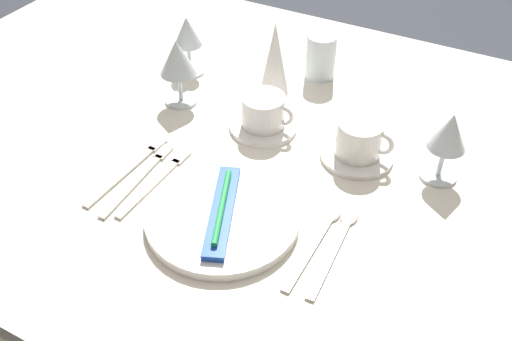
{
  "coord_description": "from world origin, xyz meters",
  "views": [
    {
      "loc": [
        0.37,
        -0.78,
        1.42
      ],
      "look_at": [
        0.01,
        -0.11,
        0.76
      ],
      "focal_mm": 39.56,
      "sensor_mm": 36.0,
      "label": 1
    }
  ],
  "objects_px": {
    "fork_outer": "(158,179)",
    "wine_glass_centre": "(187,35)",
    "spoon_soup": "(319,236)",
    "coffee_cup_right": "(360,139)",
    "drink_tumbler": "(321,59)",
    "spoon_dessert": "(338,240)",
    "wine_glass_left": "(449,135)",
    "coffee_cup_left": "(264,111)",
    "fork_inner": "(141,176)",
    "napkin_folded": "(275,59)",
    "dinner_plate": "(222,217)",
    "fork_salad": "(131,168)",
    "wine_glass_right": "(177,60)",
    "toothbrush_package": "(222,210)"
  },
  "relations": [
    {
      "from": "fork_salad",
      "to": "wine_glass_centre",
      "type": "xyz_separation_m",
      "value": [
        -0.09,
        0.34,
        0.09
      ]
    },
    {
      "from": "spoon_dessert",
      "to": "coffee_cup_right",
      "type": "relative_size",
      "value": 1.89
    },
    {
      "from": "spoon_dessert",
      "to": "wine_glass_left",
      "type": "distance_m",
      "value": 0.27
    },
    {
      "from": "coffee_cup_right",
      "to": "drink_tumbler",
      "type": "bearing_deg",
      "value": 126.98
    },
    {
      "from": "spoon_soup",
      "to": "wine_glass_left",
      "type": "xyz_separation_m",
      "value": [
        0.13,
        0.24,
        0.09
      ]
    },
    {
      "from": "wine_glass_centre",
      "to": "dinner_plate",
      "type": "bearing_deg",
      "value": -50.84
    },
    {
      "from": "wine_glass_centre",
      "to": "spoon_soup",
      "type": "bearing_deg",
      "value": -35.87
    },
    {
      "from": "fork_outer",
      "to": "napkin_folded",
      "type": "relative_size",
      "value": 1.23
    },
    {
      "from": "fork_salad",
      "to": "wine_glass_centre",
      "type": "height_order",
      "value": "wine_glass_centre"
    },
    {
      "from": "fork_inner",
      "to": "spoon_soup",
      "type": "distance_m",
      "value": 0.35
    },
    {
      "from": "wine_glass_right",
      "to": "drink_tumbler",
      "type": "bearing_deg",
      "value": 46.66
    },
    {
      "from": "toothbrush_package",
      "to": "fork_inner",
      "type": "distance_m",
      "value": 0.19
    },
    {
      "from": "wine_glass_left",
      "to": "drink_tumbler",
      "type": "distance_m",
      "value": 0.4
    },
    {
      "from": "coffee_cup_left",
      "to": "wine_glass_left",
      "type": "bearing_deg",
      "value": 2.78
    },
    {
      "from": "fork_inner",
      "to": "coffee_cup_left",
      "type": "height_order",
      "value": "coffee_cup_left"
    },
    {
      "from": "toothbrush_package",
      "to": "spoon_soup",
      "type": "relative_size",
      "value": 1.03
    },
    {
      "from": "drink_tumbler",
      "to": "napkin_folded",
      "type": "bearing_deg",
      "value": -118.77
    },
    {
      "from": "coffee_cup_right",
      "to": "drink_tumbler",
      "type": "distance_m",
      "value": 0.3
    },
    {
      "from": "spoon_dessert",
      "to": "wine_glass_centre",
      "type": "xyz_separation_m",
      "value": [
        -0.5,
        0.33,
        0.09
      ]
    },
    {
      "from": "toothbrush_package",
      "to": "wine_glass_centre",
      "type": "xyz_separation_m",
      "value": [
        -0.31,
        0.38,
        0.07
      ]
    },
    {
      "from": "toothbrush_package",
      "to": "wine_glass_left",
      "type": "relative_size",
      "value": 1.5
    },
    {
      "from": "napkin_folded",
      "to": "wine_glass_centre",
      "type": "bearing_deg",
      "value": -176.63
    },
    {
      "from": "dinner_plate",
      "to": "drink_tumbler",
      "type": "xyz_separation_m",
      "value": [
        -0.04,
        0.5,
        0.04
      ]
    },
    {
      "from": "fork_inner",
      "to": "fork_salad",
      "type": "bearing_deg",
      "value": 160.5
    },
    {
      "from": "toothbrush_package",
      "to": "napkin_folded",
      "type": "height_order",
      "value": "napkin_folded"
    },
    {
      "from": "coffee_cup_right",
      "to": "fork_outer",
      "type": "bearing_deg",
      "value": -142.18
    },
    {
      "from": "fork_outer",
      "to": "wine_glass_centre",
      "type": "relative_size",
      "value": 1.51
    },
    {
      "from": "drink_tumbler",
      "to": "wine_glass_right",
      "type": "bearing_deg",
      "value": -133.34
    },
    {
      "from": "toothbrush_package",
      "to": "fork_inner",
      "type": "relative_size",
      "value": 0.97
    },
    {
      "from": "dinner_plate",
      "to": "fork_salad",
      "type": "distance_m",
      "value": 0.22
    },
    {
      "from": "dinner_plate",
      "to": "fork_salad",
      "type": "bearing_deg",
      "value": 170.72
    },
    {
      "from": "coffee_cup_right",
      "to": "wine_glass_right",
      "type": "xyz_separation_m",
      "value": [
        -0.4,
        0.0,
        0.06
      ]
    },
    {
      "from": "fork_outer",
      "to": "spoon_soup",
      "type": "relative_size",
      "value": 1.02
    },
    {
      "from": "drink_tumbler",
      "to": "fork_inner",
      "type": "bearing_deg",
      "value": -107.54
    },
    {
      "from": "fork_salad",
      "to": "coffee_cup_right",
      "type": "xyz_separation_m",
      "value": [
        0.36,
        0.23,
        0.04
      ]
    },
    {
      "from": "napkin_folded",
      "to": "coffee_cup_right",
      "type": "bearing_deg",
      "value": -27.84
    },
    {
      "from": "dinner_plate",
      "to": "coffee_cup_right",
      "type": "xyz_separation_m",
      "value": [
        0.14,
        0.26,
        0.04
      ]
    },
    {
      "from": "spoon_dessert",
      "to": "drink_tumbler",
      "type": "distance_m",
      "value": 0.51
    },
    {
      "from": "toothbrush_package",
      "to": "spoon_dessert",
      "type": "bearing_deg",
      "value": 14.16
    },
    {
      "from": "spoon_soup",
      "to": "dinner_plate",
      "type": "bearing_deg",
      "value": -164.98
    },
    {
      "from": "dinner_plate",
      "to": "fork_outer",
      "type": "distance_m",
      "value": 0.16
    },
    {
      "from": "dinner_plate",
      "to": "wine_glass_centre",
      "type": "height_order",
      "value": "wine_glass_centre"
    },
    {
      "from": "fork_inner",
      "to": "coffee_cup_left",
      "type": "distance_m",
      "value": 0.28
    },
    {
      "from": "dinner_plate",
      "to": "fork_outer",
      "type": "xyz_separation_m",
      "value": [
        -0.16,
        0.03,
        -0.01
      ]
    },
    {
      "from": "dinner_plate",
      "to": "coffee_cup_right",
      "type": "distance_m",
      "value": 0.3
    },
    {
      "from": "dinner_plate",
      "to": "wine_glass_centre",
      "type": "relative_size",
      "value": 1.9
    },
    {
      "from": "fork_inner",
      "to": "wine_glass_centre",
      "type": "relative_size",
      "value": 1.58
    },
    {
      "from": "coffee_cup_left",
      "to": "drink_tumbler",
      "type": "height_order",
      "value": "drink_tumbler"
    },
    {
      "from": "toothbrush_package",
      "to": "spoon_dessert",
      "type": "xyz_separation_m",
      "value": [
        0.19,
        0.05,
        -0.02
      ]
    },
    {
      "from": "spoon_dessert",
      "to": "coffee_cup_left",
      "type": "height_order",
      "value": "coffee_cup_left"
    }
  ]
}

